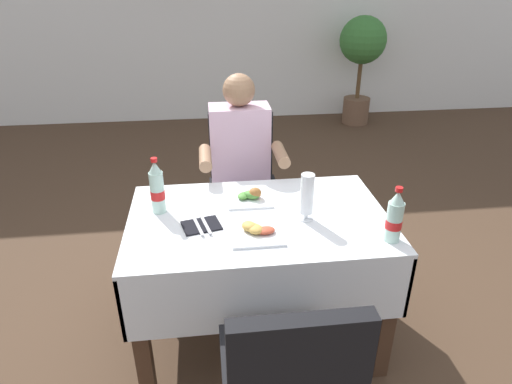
{
  "coord_description": "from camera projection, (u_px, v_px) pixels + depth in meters",
  "views": [
    {
      "loc": [
        -0.11,
        -1.9,
        1.82
      ],
      "look_at": [
        0.13,
        0.03,
        0.82
      ],
      "focal_mm": 31.27,
      "sensor_mm": 36.0,
      "label": 1
    }
  ],
  "objects": [
    {
      "name": "cola_bottle_secondary",
      "position": [
        395.0,
        218.0,
        1.9
      ],
      "size": [
        0.07,
        0.07,
        0.26
      ],
      "color": "silver",
      "rests_on": "main_dining_table"
    },
    {
      "name": "beer_glass_left",
      "position": [
        307.0,
        196.0,
        2.05
      ],
      "size": [
        0.07,
        0.07,
        0.23
      ],
      "color": "white",
      "rests_on": "main_dining_table"
    },
    {
      "name": "cola_bottle_primary",
      "position": [
        157.0,
        189.0,
        2.12
      ],
      "size": [
        0.07,
        0.07,
        0.28
      ],
      "color": "silver",
      "rests_on": "main_dining_table"
    },
    {
      "name": "ground_plane",
      "position": [
        235.0,
        325.0,
        2.52
      ],
      "size": [
        11.0,
        11.0,
        0.0
      ],
      "primitive_type": "plane",
      "color": "#473323"
    },
    {
      "name": "plate_near_camera",
      "position": [
        256.0,
        231.0,
        1.98
      ],
      "size": [
        0.23,
        0.23,
        0.05
      ],
      "color": "white",
      "rests_on": "main_dining_table"
    },
    {
      "name": "potted_plant_corner",
      "position": [
        362.0,
        53.0,
        5.33
      ],
      "size": [
        0.55,
        0.55,
        1.29
      ],
      "color": "brown",
      "rests_on": "ground"
    },
    {
      "name": "napkin_cutlery_set",
      "position": [
        201.0,
        225.0,
        2.05
      ],
      "size": [
        0.2,
        0.2,
        0.01
      ],
      "color": "black",
      "rests_on": "main_dining_table"
    },
    {
      "name": "chair_far_diner_seat",
      "position": [
        243.0,
        181.0,
        2.91
      ],
      "size": [
        0.44,
        0.5,
        0.97
      ],
      "color": "black",
      "rests_on": "ground"
    },
    {
      "name": "main_dining_table",
      "position": [
        258.0,
        246.0,
        2.21
      ],
      "size": [
        1.24,
        0.79,
        0.74
      ],
      "color": "white",
      "rests_on": "ground"
    },
    {
      "name": "seated_diner_far",
      "position": [
        241.0,
        165.0,
        2.74
      ],
      "size": [
        0.5,
        0.46,
        1.26
      ],
      "color": "#282D42",
      "rests_on": "ground"
    },
    {
      "name": "plate_far_diner",
      "position": [
        250.0,
        196.0,
        2.27
      ],
      "size": [
        0.22,
        0.22,
        0.07
      ],
      "color": "white",
      "rests_on": "main_dining_table"
    },
    {
      "name": "chair_near_camera_side",
      "position": [
        287.0,
        379.0,
        1.52
      ],
      "size": [
        0.44,
        0.5,
        0.97
      ],
      "color": "black",
      "rests_on": "ground"
    }
  ]
}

